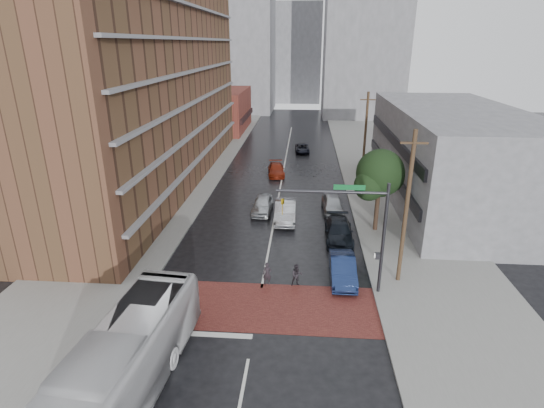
# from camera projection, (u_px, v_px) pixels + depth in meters

# --- Properties ---
(ground) EXTENTS (160.00, 160.00, 0.00)m
(ground) POSITION_uv_depth(u_px,v_px,m) (257.00, 311.00, 24.64)
(ground) COLOR black
(ground) RESTS_ON ground
(crosswalk) EXTENTS (14.00, 5.00, 0.02)m
(crosswalk) POSITION_uv_depth(u_px,v_px,m) (258.00, 306.00, 25.10)
(crosswalk) COLOR maroon
(crosswalk) RESTS_ON ground
(sidewalk_west) EXTENTS (9.00, 90.00, 0.15)m
(sidewalk_west) POSITION_uv_depth(u_px,v_px,m) (182.00, 178.00, 48.74)
(sidewalk_west) COLOR gray
(sidewalk_west) RESTS_ON ground
(sidewalk_east) EXTENTS (9.00, 90.00, 0.15)m
(sidewalk_east) POSITION_uv_depth(u_px,v_px,m) (385.00, 183.00, 47.07)
(sidewalk_east) COLOR gray
(sidewalk_east) RESTS_ON ground
(apartment_block) EXTENTS (10.00, 44.00, 28.00)m
(apartment_block) POSITION_uv_depth(u_px,v_px,m) (145.00, 49.00, 43.03)
(apartment_block) COLOR brown
(apartment_block) RESTS_ON ground
(storefront_west) EXTENTS (8.00, 16.00, 7.00)m
(storefront_west) POSITION_uv_depth(u_px,v_px,m) (223.00, 110.00, 74.58)
(storefront_west) COLOR brown
(storefront_west) RESTS_ON ground
(building_east) EXTENTS (11.00, 26.00, 9.00)m
(building_east) POSITION_uv_depth(u_px,v_px,m) (451.00, 156.00, 40.48)
(building_east) COLOR gray
(building_east) RESTS_ON ground
(distant_tower_west) EXTENTS (18.00, 16.00, 32.00)m
(distant_tower_west) POSITION_uv_depth(u_px,v_px,m) (232.00, 36.00, 92.64)
(distant_tower_west) COLOR gray
(distant_tower_west) RESTS_ON ground
(distant_tower_east) EXTENTS (16.00, 14.00, 36.00)m
(distant_tower_east) POSITION_uv_depth(u_px,v_px,m) (366.00, 25.00, 84.30)
(distant_tower_east) COLOR gray
(distant_tower_east) RESTS_ON ground
(distant_tower_center) EXTENTS (12.00, 10.00, 24.00)m
(distant_tower_center) POSITION_uv_depth(u_px,v_px,m) (297.00, 54.00, 108.88)
(distant_tower_center) COLOR gray
(distant_tower_center) RESTS_ON ground
(street_tree) EXTENTS (4.20, 4.10, 6.90)m
(street_tree) POSITION_uv_depth(u_px,v_px,m) (380.00, 176.00, 33.55)
(street_tree) COLOR #332319
(street_tree) RESTS_ON ground
(signal_mast) EXTENTS (6.50, 0.30, 7.20)m
(signal_mast) POSITION_uv_depth(u_px,v_px,m) (360.00, 223.00, 24.86)
(signal_mast) COLOR #2D2D33
(signal_mast) RESTS_ON ground
(utility_pole_near) EXTENTS (1.60, 0.26, 10.00)m
(utility_pole_near) POSITION_uv_depth(u_px,v_px,m) (406.00, 208.00, 25.90)
(utility_pole_near) COLOR #473321
(utility_pole_near) RESTS_ON ground
(utility_pole_far) EXTENTS (1.60, 0.26, 10.00)m
(utility_pole_far) POSITION_uv_depth(u_px,v_px,m) (365.00, 139.00, 44.53)
(utility_pole_far) COLOR #473321
(utility_pole_far) RESTS_ON ground
(transit_bus) EXTENTS (3.97, 12.68, 3.47)m
(transit_bus) POSITION_uv_depth(u_px,v_px,m) (119.00, 371.00, 17.74)
(transit_bus) COLOR silver
(transit_bus) RESTS_ON ground
(pedestrian_a) EXTENTS (0.56, 0.37, 1.53)m
(pedestrian_a) POSITION_uv_depth(u_px,v_px,m) (267.00, 274.00, 27.14)
(pedestrian_a) COLOR black
(pedestrian_a) RESTS_ON ground
(pedestrian_b) EXTENTS (0.84, 0.72, 1.51)m
(pedestrian_b) POSITION_uv_depth(u_px,v_px,m) (297.00, 275.00, 27.01)
(pedestrian_b) COLOR black
(pedestrian_b) RESTS_ON ground
(car_travel_a) EXTENTS (1.89, 4.44, 1.50)m
(car_travel_a) POSITION_uv_depth(u_px,v_px,m) (262.00, 205.00, 38.80)
(car_travel_a) COLOR #B4B8BC
(car_travel_a) RESTS_ON ground
(car_travel_b) EXTENTS (1.88, 5.17, 1.69)m
(car_travel_b) POSITION_uv_depth(u_px,v_px,m) (285.00, 211.00, 37.02)
(car_travel_b) COLOR #B8BAC0
(car_travel_b) RESTS_ON ground
(car_travel_c) EXTENTS (2.33, 4.76, 1.33)m
(car_travel_c) POSITION_uv_depth(u_px,v_px,m) (276.00, 170.00, 49.80)
(car_travel_c) COLOR maroon
(car_travel_c) RESTS_ON ground
(suv_travel) EXTENTS (2.16, 4.27, 1.16)m
(suv_travel) POSITION_uv_depth(u_px,v_px,m) (302.00, 148.00, 60.20)
(suv_travel) COLOR black
(suv_travel) RESTS_ON ground
(car_parked_near) EXTENTS (1.61, 4.62, 1.52)m
(car_parked_near) POSITION_uv_depth(u_px,v_px,m) (343.00, 269.00, 27.72)
(car_parked_near) COLOR #142248
(car_parked_near) RESTS_ON ground
(car_parked_mid) EXTENTS (2.14, 5.17, 1.50)m
(car_parked_mid) POSITION_uv_depth(u_px,v_px,m) (339.00, 231.00, 33.30)
(car_parked_mid) COLOR black
(car_parked_mid) RESTS_ON ground
(car_parked_far) EXTENTS (2.06, 4.61, 1.54)m
(car_parked_far) POSITION_uv_depth(u_px,v_px,m) (333.00, 204.00, 38.90)
(car_parked_far) COLOR #A0A4A8
(car_parked_far) RESTS_ON ground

